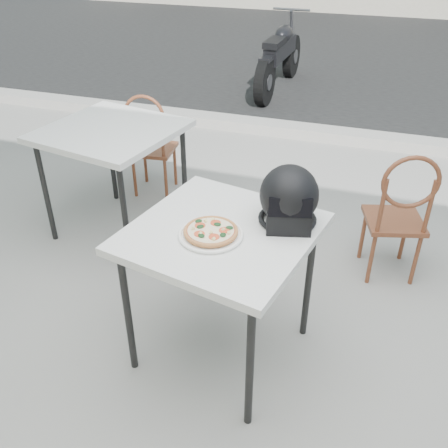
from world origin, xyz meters
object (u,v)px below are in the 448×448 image
(plate, at_px, (211,235))
(motorcycle, at_px, (280,58))
(pizza, at_px, (211,231))
(cafe_table_side, at_px, (111,138))
(cafe_chair_main, at_px, (400,210))
(cafe_table_main, at_px, (222,242))
(cafe_chair_side, at_px, (150,139))
(helmet, at_px, (289,199))

(plate, relative_size, motorcycle, 0.19)
(pizza, bearing_deg, cafe_table_side, 137.28)
(cafe_chair_main, height_order, cafe_table_side, cafe_chair_main)
(pizza, xyz_separation_m, cafe_chair_main, (0.89, 1.07, -0.32))
(cafe_table_main, height_order, cafe_chair_side, cafe_chair_side)
(plate, xyz_separation_m, helmet, (0.32, 0.24, 0.12))
(cafe_table_side, xyz_separation_m, motorcycle, (0.35, 3.95, -0.33))
(cafe_table_main, xyz_separation_m, cafe_chair_main, (0.86, 1.00, -0.22))
(pizza, height_order, cafe_chair_side, cafe_chair_side)
(plate, distance_m, motorcycle, 5.06)
(cafe_table_main, distance_m, cafe_chair_main, 1.34)
(pizza, height_order, cafe_chair_main, cafe_chair_main)
(cafe_chair_main, xyz_separation_m, cafe_table_side, (-2.02, -0.03, 0.24))
(cafe_table_main, bearing_deg, motorcycle, 99.36)
(plate, relative_size, cafe_table_side, 0.36)
(cafe_table_main, height_order, cafe_table_side, cafe_table_side)
(cafe_table_main, distance_m, pizza, 0.13)
(cafe_chair_main, bearing_deg, cafe_chair_side, -31.66)
(motorcycle, bearing_deg, helmet, -74.72)
(pizza, xyz_separation_m, cafe_table_side, (-1.13, 1.04, -0.08))
(plate, height_order, cafe_chair_main, cafe_chair_main)
(cafe_table_side, bearing_deg, cafe_chair_main, 0.83)
(pizza, relative_size, cafe_table_side, 0.27)
(plate, bearing_deg, cafe_table_side, 137.27)
(cafe_table_main, xyz_separation_m, helmet, (0.29, 0.17, 0.21))
(plate, bearing_deg, helmet, 36.89)
(cafe_chair_main, bearing_deg, cafe_table_main, 33.44)
(plate, xyz_separation_m, pizza, (0.00, 0.00, 0.02))
(helmet, height_order, motorcycle, helmet)
(cafe_table_side, height_order, motorcycle, motorcycle)
(cafe_chair_main, bearing_deg, plate, 34.42)
(plate, relative_size, helmet, 1.01)
(cafe_chair_main, bearing_deg, helmet, 39.68)
(cafe_table_side, bearing_deg, plate, -42.73)
(helmet, bearing_deg, motorcycle, 88.48)
(cafe_chair_main, bearing_deg, cafe_table_side, -14.92)
(cafe_table_main, height_order, cafe_chair_main, cafe_chair_main)
(plate, distance_m, helmet, 0.42)
(motorcycle, bearing_deg, cafe_chair_main, -64.65)
(pizza, distance_m, cafe_table_side, 1.54)
(plate, distance_m, pizza, 0.02)
(cafe_table_main, distance_m, cafe_table_side, 1.51)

